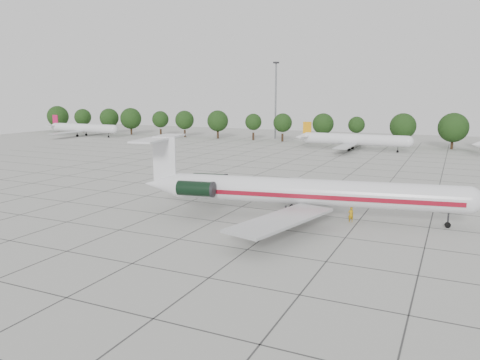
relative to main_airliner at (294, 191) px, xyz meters
The scene contains 8 objects.
ground 9.33m from the main_airliner, 163.14° to the left, with size 260.00×260.00×0.00m, color #A7A7A0.
apron_joints 19.68m from the main_airliner, 115.34° to the left, with size 170.00×170.00×0.02m, color #383838.
main_airliner is the anchor object (origin of this frame).
ground_crew 7.41m from the main_airliner, ahead, with size 0.68×0.45×1.86m, color #B9860A.
bg_airliner_a 128.09m from the main_airliner, 144.47° to the left, with size 28.24×27.20×7.40m.
bg_airliner_c 73.76m from the main_airliner, 95.82° to the left, with size 28.24×27.20×7.40m.
tree_line 89.80m from the main_airliner, 102.86° to the left, with size 249.86×8.44×10.22m.
floodlight_mast 102.55m from the main_airliner, 112.06° to the left, with size 1.60×1.60×25.45m.
Camera 1 is at (26.15, -56.67, 15.40)m, focal length 35.00 mm.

